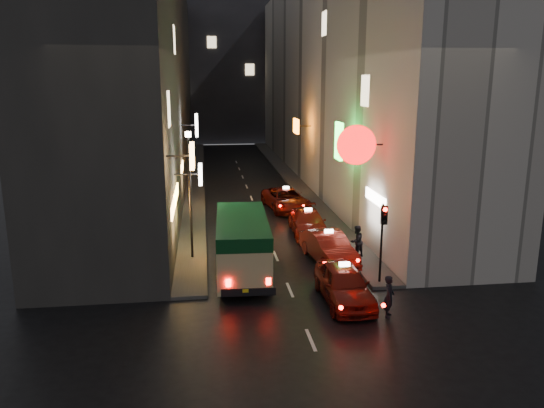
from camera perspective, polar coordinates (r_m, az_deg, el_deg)
name	(u,v)px	position (r m, az deg, el deg)	size (l,w,h in m)	color
building_left	(147,76)	(46.66, -13.30, 13.22)	(7.40, 52.00, 18.00)	#353330
building_right	(334,76)	(47.84, 6.69, 13.47)	(8.23, 52.00, 18.00)	beige
building_far	(226,63)	(78.55, -5.01, 14.89)	(30.00, 10.00, 22.00)	#37373D
sidewalk_left	(196,180)	(47.27, -8.20, 2.54)	(1.50, 52.00, 0.15)	#4B4845
sidewalk_right	(291,178)	(47.89, 2.03, 2.81)	(1.50, 52.00, 0.15)	#4B4845
minibus	(242,240)	(23.93, -3.23, -3.88)	(2.50, 6.49, 2.76)	#C7B97C
taxi_near	(344,281)	(21.72, 7.75, -8.22)	(2.34, 5.57, 1.93)	maroon
taxi_second	(329,245)	(26.23, 6.11, -4.40)	(3.04, 5.68, 1.89)	maroon
taxi_third	(308,221)	(30.72, 3.90, -1.80)	(2.26, 5.16, 1.79)	maroon
taxi_far	(286,198)	(36.36, 1.52, 0.69)	(2.94, 5.66, 1.89)	maroon
pedestrian_crossing	(389,294)	(20.73, 12.50, -9.39)	(0.61, 0.39, 1.84)	black
pedestrian_sidewalk	(357,239)	(26.62, 9.09, -3.76)	(0.69, 0.43, 1.84)	black
traffic_light	(383,227)	(23.05, 11.87, -2.38)	(0.26, 0.43, 3.50)	black
lamp_post	(190,187)	(25.96, -8.82, 1.86)	(0.28, 0.28, 6.22)	black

